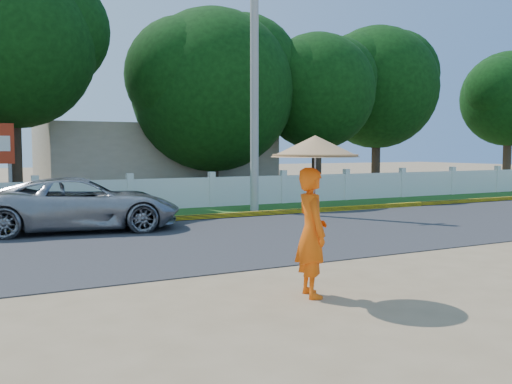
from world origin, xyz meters
TOP-DOWN VIEW (x-y plane):
  - ground at (0.00, 0.00)m, footprint 120.00×120.00m
  - road at (0.00, 4.50)m, footprint 60.00×7.00m
  - grass_verge at (0.00, 9.75)m, footprint 60.00×3.50m
  - curb at (0.00, 8.05)m, footprint 40.00×0.18m
  - fence at (0.00, 11.20)m, footprint 40.00×0.10m
  - building_near at (3.00, 18.00)m, footprint 10.00×6.00m
  - utility_pole at (3.72, 9.23)m, footprint 0.28×0.28m
  - vehicle at (-2.31, 7.38)m, footprint 5.35×3.12m
  - monk_with_parasol at (-0.60, -0.92)m, footprint 1.28×1.28m
  - tree_row at (3.37, 14.25)m, footprint 39.09×7.69m

SIDE VIEW (x-z plane):
  - ground at x=0.00m, z-range 0.00..0.00m
  - road at x=0.00m, z-range 0.00..0.02m
  - grass_verge at x=0.00m, z-range 0.00..0.03m
  - curb at x=0.00m, z-range 0.00..0.16m
  - fence at x=0.00m, z-range 0.00..1.10m
  - vehicle at x=-2.31m, z-range 0.00..1.40m
  - monk_with_parasol at x=-0.60m, z-range 0.35..2.69m
  - building_near at x=3.00m, z-range 0.00..3.20m
  - utility_pole at x=3.72m, z-range 0.00..8.83m
  - tree_row at x=3.37m, z-range 0.58..9.14m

